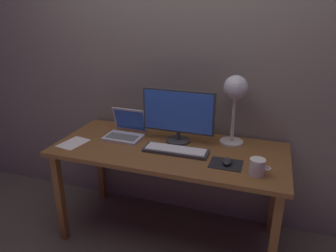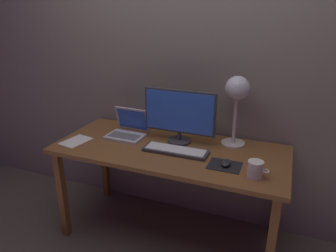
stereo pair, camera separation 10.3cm
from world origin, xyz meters
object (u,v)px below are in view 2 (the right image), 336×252
(laptop, at_px, (129,128))
(mouse, at_px, (226,163))
(monitor, at_px, (180,114))
(desk_lamp, at_px, (237,94))
(coffee_mug, at_px, (255,169))
(keyboard_main, at_px, (176,151))

(laptop, bearing_deg, mouse, -15.17)
(monitor, bearing_deg, desk_lamp, 14.81)
(laptop, xyz_separation_m, desk_lamp, (0.77, 0.12, 0.31))
(monitor, xyz_separation_m, coffee_mug, (0.57, -0.31, -0.16))
(desk_lamp, xyz_separation_m, coffee_mug, (0.20, -0.41, -0.32))
(mouse, xyz_separation_m, coffee_mug, (0.18, -0.07, 0.03))
(monitor, xyz_separation_m, keyboard_main, (0.04, -0.18, -0.20))
(monitor, relative_size, desk_lamp, 1.05)
(monitor, bearing_deg, mouse, -31.61)
(monitor, distance_m, keyboard_main, 0.27)
(monitor, height_order, laptop, monitor)
(monitor, distance_m, laptop, 0.43)
(mouse, bearing_deg, coffee_mug, -21.87)
(mouse, bearing_deg, keyboard_main, 169.52)
(monitor, height_order, keyboard_main, monitor)
(laptop, height_order, mouse, laptop)
(mouse, bearing_deg, laptop, 164.83)
(keyboard_main, distance_m, desk_lamp, 0.56)
(desk_lamp, bearing_deg, keyboard_main, -140.73)
(desk_lamp, bearing_deg, mouse, -86.70)
(keyboard_main, bearing_deg, coffee_mug, -14.50)
(laptop, bearing_deg, keyboard_main, -18.84)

